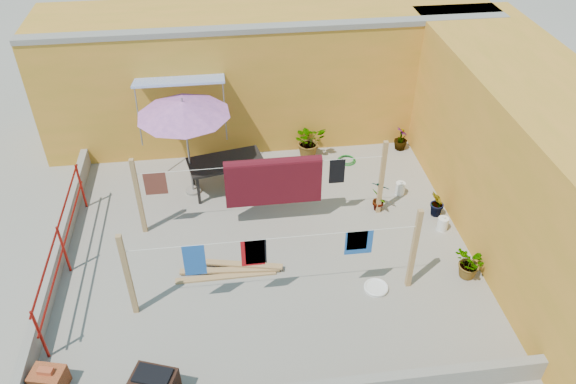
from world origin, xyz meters
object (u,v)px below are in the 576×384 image
(water_jug_a, at_px, (443,224))
(water_jug_b, at_px, (400,188))
(white_basin, at_px, (376,288))
(green_hose, at_px, (347,160))
(patio_umbrella, at_px, (183,109))
(plant_back_a, at_px, (309,141))
(brick_stack, at_px, (49,379))
(outdoor_table, at_px, (226,164))

(water_jug_a, height_order, water_jug_b, water_jug_a)
(white_basin, relative_size, green_hose, 1.00)
(water_jug_b, bearing_deg, patio_umbrella, 171.59)
(patio_umbrella, bearing_deg, water_jug_a, -21.15)
(water_jug_a, distance_m, plant_back_a, 3.93)
(patio_umbrella, height_order, water_jug_a, patio_umbrella)
(white_basin, relative_size, water_jug_b, 1.34)
(patio_umbrella, distance_m, brick_stack, 5.66)
(green_hose, height_order, plant_back_a, plant_back_a)
(white_basin, bearing_deg, brick_stack, -166.26)
(water_jug_a, bearing_deg, plant_back_a, 126.40)
(outdoor_table, height_order, water_jug_a, outdoor_table)
(patio_umbrella, xyz_separation_m, outdoor_table, (0.79, 0.01, -1.44))
(outdoor_table, height_order, plant_back_a, plant_back_a)
(green_hose, bearing_deg, patio_umbrella, -168.37)
(outdoor_table, xyz_separation_m, green_hose, (2.96, 0.76, -0.67))
(white_basin, xyz_separation_m, water_jug_a, (1.80, 1.48, 0.11))
(patio_umbrella, relative_size, plant_back_a, 2.77)
(brick_stack, distance_m, water_jug_b, 8.01)
(green_hose, bearing_deg, plant_back_a, 156.86)
(outdoor_table, relative_size, water_jug_a, 5.14)
(plant_back_a, bearing_deg, outdoor_table, -151.17)
(outdoor_table, distance_m, water_jug_b, 3.97)
(brick_stack, bearing_deg, water_jug_a, 21.11)
(water_jug_b, xyz_separation_m, plant_back_a, (-1.80, 1.84, 0.28))
(outdoor_table, relative_size, white_basin, 3.87)
(brick_stack, height_order, green_hose, brick_stack)
(water_jug_b, xyz_separation_m, green_hose, (-0.92, 1.46, -0.12))
(outdoor_table, xyz_separation_m, brick_stack, (-2.97, -4.86, -0.51))
(patio_umbrella, height_order, white_basin, patio_umbrella)
(water_jug_a, bearing_deg, water_jug_b, 111.78)
(green_hose, bearing_deg, outdoor_table, -165.51)
(water_jug_a, relative_size, water_jug_b, 1.01)
(patio_umbrella, height_order, green_hose, patio_umbrella)
(patio_umbrella, distance_m, outdoor_table, 1.64)
(patio_umbrella, bearing_deg, brick_stack, -114.19)
(brick_stack, distance_m, plant_back_a, 7.84)
(brick_stack, distance_m, green_hose, 8.17)
(outdoor_table, height_order, brick_stack, outdoor_table)
(outdoor_table, distance_m, white_basin, 4.41)
(brick_stack, height_order, water_jug_a, brick_stack)
(patio_umbrella, distance_m, water_jug_b, 5.11)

